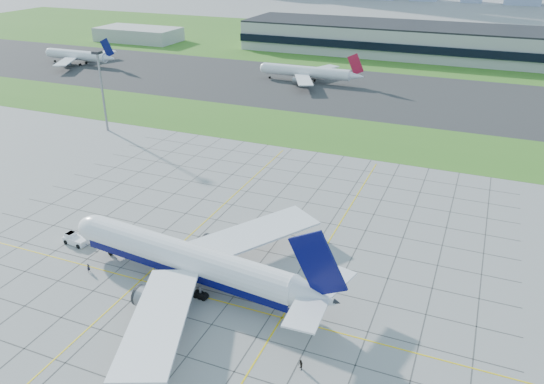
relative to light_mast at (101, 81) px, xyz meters
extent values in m
plane|color=gray|center=(70.00, -65.00, -16.18)|extent=(1400.00, 1400.00, 0.00)
cube|color=#397220|center=(70.00, 25.00, -16.16)|extent=(700.00, 35.00, 0.04)
cube|color=#383838|center=(70.00, 80.00, -16.15)|extent=(700.00, 75.00, 0.04)
cube|color=#397220|center=(70.00, 190.00, -16.16)|extent=(700.00, 145.00, 0.04)
cube|color=#474744|center=(22.00, -55.00, -16.17)|extent=(0.18, 130.00, 0.02)
cube|color=#474744|center=(30.00, -55.00, -16.17)|extent=(0.18, 130.00, 0.02)
cube|color=#474744|center=(38.00, -55.00, -16.17)|extent=(0.18, 130.00, 0.02)
cube|color=#474744|center=(46.00, -55.00, -16.17)|extent=(0.18, 130.00, 0.02)
cube|color=#474744|center=(54.00, -55.00, -16.17)|extent=(0.18, 130.00, 0.02)
cube|color=#474744|center=(62.00, -55.00, -16.17)|extent=(0.18, 130.00, 0.02)
cube|color=#474744|center=(70.00, -55.00, -16.17)|extent=(0.18, 130.00, 0.02)
cube|color=#474744|center=(78.00, -55.00, -16.17)|extent=(0.18, 130.00, 0.02)
cube|color=#474744|center=(86.00, -55.00, -16.17)|extent=(0.18, 130.00, 0.02)
cube|color=#474744|center=(94.00, -55.00, -16.17)|extent=(0.18, 130.00, 0.02)
cube|color=#474744|center=(102.00, -55.00, -16.17)|extent=(0.18, 130.00, 0.02)
cube|color=#474744|center=(110.00, -55.00, -16.17)|extent=(0.18, 130.00, 0.02)
cube|color=#474744|center=(118.00, -55.00, -16.17)|extent=(0.18, 130.00, 0.02)
cube|color=#474744|center=(70.00, -89.00, -16.17)|extent=(110.00, 0.18, 0.02)
cube|color=#474744|center=(70.00, -81.00, -16.17)|extent=(110.00, 0.18, 0.02)
cube|color=#474744|center=(70.00, -73.00, -16.17)|extent=(110.00, 0.18, 0.02)
cube|color=#474744|center=(70.00, -65.00, -16.17)|extent=(110.00, 0.18, 0.02)
cube|color=#474744|center=(70.00, -57.00, -16.17)|extent=(110.00, 0.18, 0.02)
cube|color=#474744|center=(70.00, -49.00, -16.17)|extent=(110.00, 0.18, 0.02)
cube|color=#474744|center=(70.00, -41.00, -16.17)|extent=(110.00, 0.18, 0.02)
cube|color=#474744|center=(70.00, -33.00, -16.17)|extent=(110.00, 0.18, 0.02)
cube|color=#474744|center=(70.00, -25.00, -16.17)|extent=(110.00, 0.18, 0.02)
cube|color=#474744|center=(70.00, -17.00, -16.17)|extent=(110.00, 0.18, 0.02)
cube|color=#474744|center=(70.00, -9.00, -16.17)|extent=(110.00, 0.18, 0.02)
cube|color=#474744|center=(70.00, -1.00, -16.17)|extent=(110.00, 0.18, 0.02)
cube|color=yellow|center=(70.00, -67.00, -16.16)|extent=(120.00, 0.25, 0.03)
cube|color=yellow|center=(60.00, -45.00, -16.16)|extent=(0.25, 100.00, 0.03)
cube|color=yellow|center=(88.00, -45.00, -16.16)|extent=(0.25, 100.00, 0.03)
cube|color=#B7B7B2|center=(110.00, 165.00, -8.68)|extent=(260.00, 42.00, 15.00)
cube|color=black|center=(110.00, 143.50, -9.18)|extent=(260.00, 1.00, 4.00)
cube|color=black|center=(110.00, 165.00, -0.78)|extent=(260.00, 42.00, 0.80)
cube|color=#B7B7B2|center=(-90.00, 145.00, -12.18)|extent=(50.00, 25.00, 8.00)
cylinder|color=gray|center=(0.00, 0.00, -3.68)|extent=(0.70, 0.70, 25.00)
cube|color=black|center=(0.00, 0.00, 9.02)|extent=(2.50, 2.50, 0.80)
cylinder|color=white|center=(68.51, -64.03, -10.94)|extent=(43.41, 9.99, 5.62)
cube|color=#070948|center=(68.51, -64.03, -12.72)|extent=(43.37, 9.62, 1.50)
ellipsoid|color=white|center=(47.09, -61.83, -10.94)|extent=(9.51, 6.51, 5.62)
cube|color=black|center=(45.04, -61.62, -10.47)|extent=(2.35, 3.19, 0.56)
cone|color=white|center=(93.18, -66.57, -10.66)|extent=(7.99, 6.07, 5.34)
cube|color=#070948|center=(93.65, -66.62, -4.39)|extent=(10.20, 1.51, 11.95)
cube|color=white|center=(75.63, -49.71, -11.88)|extent=(21.00, 26.71, 0.91)
cube|color=white|center=(72.56, -79.50, -11.88)|extent=(16.94, 27.51, 0.91)
cylinder|color=slate|center=(69.51, -54.25, -13.75)|extent=(6.42, 4.16, 3.56)
cylinder|color=slate|center=(67.50, -73.81, -13.75)|extent=(6.42, 4.16, 3.56)
cylinder|color=gray|center=(49.42, -62.07, -14.96)|extent=(0.37, 0.37, 2.43)
cylinder|color=black|center=(49.42, -62.07, -15.67)|extent=(1.07, 0.57, 1.03)
cylinder|color=black|center=(73.47, -61.53, -15.57)|extent=(1.33, 1.24, 1.22)
cylinder|color=black|center=(72.86, -67.49, -15.57)|extent=(1.33, 1.24, 1.22)
cube|color=white|center=(40.09, -61.13, -15.38)|extent=(5.56, 3.02, 1.24)
cube|color=white|center=(38.67, -60.98, -14.49)|extent=(1.79, 2.11, 0.98)
cube|color=black|center=(38.67, -60.98, -14.31)|extent=(1.60, 1.91, 0.62)
cube|color=gray|center=(43.89, -61.52, -15.65)|extent=(2.67, 0.43, 0.16)
cylinder|color=black|center=(38.44, -59.80, -15.69)|extent=(1.02, 0.54, 0.98)
cylinder|color=black|center=(38.20, -62.10, -15.69)|extent=(1.02, 0.54, 0.98)
cylinder|color=black|center=(41.98, -60.16, -15.69)|extent=(1.02, 0.54, 0.98)
cylinder|color=black|center=(41.74, -62.46, -15.69)|extent=(1.02, 0.54, 0.98)
imported|color=black|center=(49.35, -68.42, -15.30)|extent=(0.62, 0.75, 1.75)
imported|color=black|center=(94.78, -76.88, -15.31)|extent=(1.05, 1.07, 1.74)
cylinder|color=white|center=(-78.54, 77.29, -11.68)|extent=(34.18, 4.80, 4.80)
cube|color=#080D55|center=(-59.55, 77.29, -6.68)|extent=(7.46, 0.40, 9.15)
cube|color=white|center=(-76.17, 88.29, -12.48)|extent=(13.89, 20.66, 0.40)
cube|color=white|center=(-76.17, 66.29, -12.48)|extent=(13.89, 20.66, 0.40)
cylinder|color=black|center=(-75.70, 79.49, -15.68)|extent=(1.00, 1.00, 1.00)
cylinder|color=black|center=(-75.70, 75.09, -15.68)|extent=(1.00, 1.00, 1.00)
cylinder|color=white|center=(38.89, 86.55, -11.68)|extent=(38.96, 4.80, 4.80)
cube|color=#AB1330|center=(60.54, 86.55, -6.68)|extent=(7.46, 0.40, 9.15)
cube|color=white|center=(41.60, 97.55, -12.48)|extent=(13.89, 20.66, 0.40)
cube|color=white|center=(41.60, 75.55, -12.48)|extent=(13.89, 20.66, 0.40)
cylinder|color=black|center=(42.14, 88.75, -15.68)|extent=(1.00, 1.00, 1.00)
cylinder|color=black|center=(42.14, 84.35, -15.68)|extent=(1.00, 1.00, 1.00)
camera|label=1|loc=(113.34, -132.64, 40.71)|focal=35.00mm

